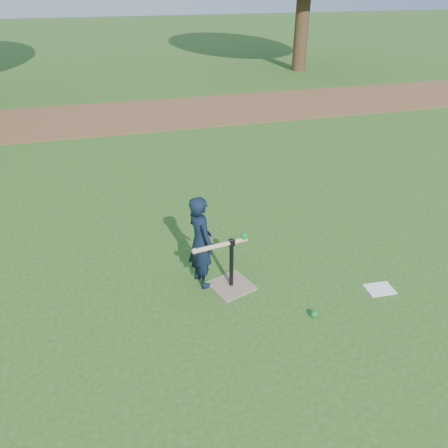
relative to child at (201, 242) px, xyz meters
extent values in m
plane|color=#285116|center=(-0.01, -0.29, -0.54)|extent=(80.00, 80.00, 0.00)
cube|color=brown|center=(-0.01, 7.21, -0.54)|extent=(24.00, 3.00, 0.01)
imported|color=black|center=(0.00, 0.00, 0.00)|extent=(0.36, 0.45, 1.09)
sphere|color=#0B822C|center=(0.98, -0.89, -0.50)|extent=(0.08, 0.08, 0.08)
cube|color=white|center=(1.89, -0.68, -0.54)|extent=(0.31, 0.25, 0.01)
cube|color=#92775D|center=(0.30, -0.17, -0.53)|extent=(0.54, 0.54, 0.02)
cylinder|color=black|center=(0.30, -0.17, -0.24)|extent=(0.05, 0.05, 0.55)
cylinder|color=black|center=(0.30, -0.17, 0.04)|extent=(0.08, 0.08, 0.06)
cylinder|color=tan|center=(0.18, -0.19, 0.04)|extent=(0.60, 0.14, 0.05)
sphere|color=tan|center=(-0.12, -0.23, 0.04)|extent=(0.06, 0.06, 0.06)
sphere|color=#0B822C|center=(0.45, -0.16, 0.10)|extent=(0.08, 0.08, 0.08)
cylinder|color=#382316|center=(6.49, 11.71, 1.17)|extent=(0.50, 0.50, 3.42)
camera|label=1|loc=(-0.86, -3.95, 2.51)|focal=35.00mm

